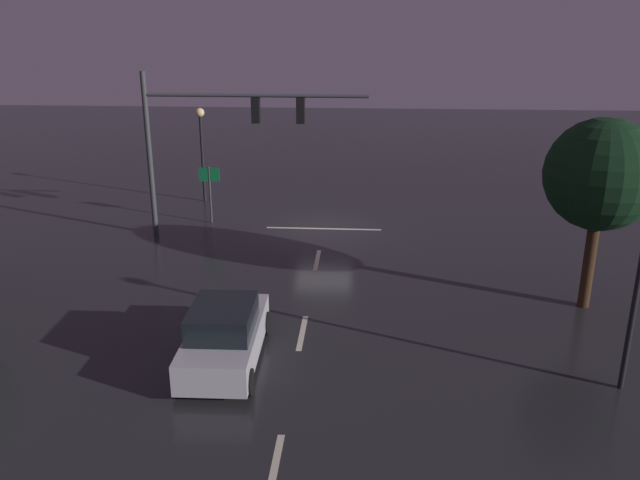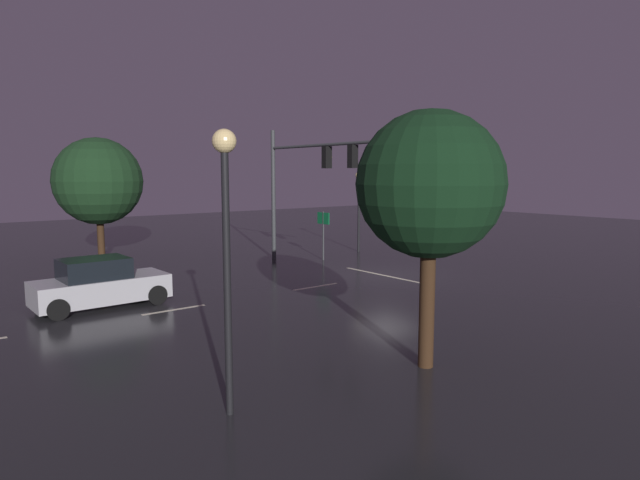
# 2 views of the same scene
# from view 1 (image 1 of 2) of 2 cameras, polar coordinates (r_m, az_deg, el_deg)

# --- Properties ---
(ground_plane) EXTENTS (80.00, 80.00, 0.00)m
(ground_plane) POSITION_cam_1_polar(r_m,az_deg,el_deg) (28.29, 0.33, 1.08)
(ground_plane) COLOR #232326
(traffic_signal_assembly) EXTENTS (9.00, 0.47, 6.73)m
(traffic_signal_assembly) POSITION_cam_1_polar(r_m,az_deg,el_deg) (26.54, -8.97, 9.85)
(traffic_signal_assembly) COLOR #383A3D
(traffic_signal_assembly) RESTS_ON ground_plane
(lane_dash_far) EXTENTS (0.16, 2.20, 0.01)m
(lane_dash_far) POSITION_cam_1_polar(r_m,az_deg,el_deg) (24.52, -0.25, -1.78)
(lane_dash_far) COLOR beige
(lane_dash_far) RESTS_ON ground_plane
(lane_dash_mid) EXTENTS (0.16, 2.20, 0.01)m
(lane_dash_mid) POSITION_cam_1_polar(r_m,az_deg,el_deg) (19.05, -1.57, -8.16)
(lane_dash_mid) COLOR beige
(lane_dash_mid) RESTS_ON ground_plane
(lane_dash_near) EXTENTS (0.16, 2.20, 0.01)m
(lane_dash_near) POSITION_cam_1_polar(r_m,az_deg,el_deg) (14.01, -4.02, -19.37)
(lane_dash_near) COLOR beige
(lane_dash_near) RESTS_ON ground_plane
(stop_bar) EXTENTS (5.00, 0.16, 0.01)m
(stop_bar) POSITION_cam_1_polar(r_m,az_deg,el_deg) (28.18, 0.32, 1.01)
(stop_bar) COLOR beige
(stop_bar) RESTS_ON ground_plane
(car_approaching) EXTENTS (1.99, 4.40, 1.70)m
(car_approaching) POSITION_cam_1_polar(r_m,az_deg,el_deg) (17.37, -8.41, -8.28)
(car_approaching) COLOR #B7B7BC
(car_approaching) RESTS_ON ground_plane
(street_lamp_right_kerb) EXTENTS (0.44, 0.44, 4.62)m
(street_lamp_right_kerb) POSITION_cam_1_polar(r_m,az_deg,el_deg) (32.32, -10.43, 9.01)
(street_lamp_right_kerb) COLOR black
(street_lamp_right_kerb) RESTS_ON ground_plane
(route_sign) EXTENTS (0.90, 0.09, 2.55)m
(route_sign) POSITION_cam_1_polar(r_m,az_deg,el_deg) (28.97, -9.71, 5.01)
(route_sign) COLOR #383A3D
(route_sign) RESTS_ON ground_plane
(tree_left_near) EXTENTS (3.38, 3.38, 5.98)m
(tree_left_near) POSITION_cam_1_polar(r_m,az_deg,el_deg) (21.07, 23.56, 5.24)
(tree_left_near) COLOR #382314
(tree_left_near) RESTS_ON ground_plane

